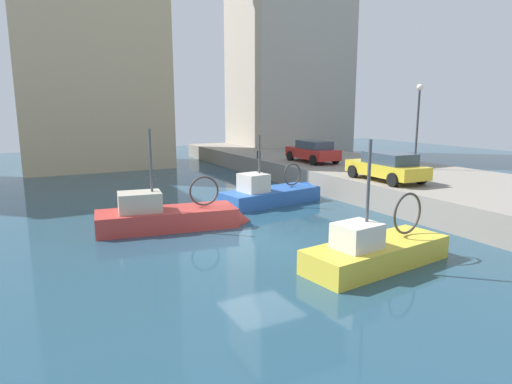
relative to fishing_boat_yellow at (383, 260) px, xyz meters
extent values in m
plane|color=navy|center=(-2.38, 3.56, -0.11)|extent=(80.00, 80.00, 0.00)
cube|color=gray|center=(9.12, 3.56, 0.49)|extent=(9.00, 56.00, 1.20)
cube|color=gold|center=(-0.31, -0.04, -0.11)|extent=(5.09, 2.28, 1.46)
cone|color=gold|center=(2.48, 0.31, -0.11)|extent=(1.08, 1.60, 1.50)
cube|color=#B2A893|center=(-0.31, -0.04, 0.55)|extent=(4.87, 2.12, 0.08)
cube|color=beige|center=(-1.21, -0.16, 0.97)|extent=(1.37, 1.20, 0.77)
cylinder|color=#4C4C51|center=(-0.83, -0.11, 2.15)|extent=(0.10, 0.10, 3.21)
torus|color=#3F3833|center=(1.06, 0.13, 1.33)|extent=(1.35, 0.25, 1.35)
sphere|color=white|center=(-1.89, 0.68, 0.11)|extent=(0.32, 0.32, 0.32)
cube|color=#BC3833|center=(-4.72, 7.06, -0.11)|extent=(5.62, 2.58, 1.53)
cone|color=#BC3833|center=(-1.70, 6.63, -0.11)|extent=(1.12, 1.76, 1.65)
cube|color=#9E7A51|center=(-4.72, 7.06, 0.58)|extent=(5.39, 2.41, 0.08)
cube|color=#B7AD99|center=(-5.74, 7.21, 1.02)|extent=(1.76, 1.40, 0.79)
cylinder|color=#4C4C51|center=(-5.26, 7.14, 2.21)|extent=(0.10, 0.10, 3.27)
torus|color=#3F3833|center=(-3.22, 6.85, 1.30)|extent=(1.22, 0.25, 1.22)
sphere|color=white|center=(-6.19, 8.29, 0.12)|extent=(0.32, 0.32, 0.32)
cube|color=#2D60B7|center=(1.17, 9.16, -0.11)|extent=(5.35, 2.65, 1.44)
cone|color=#2D60B7|center=(4.05, 9.62, -0.11)|extent=(1.15, 1.79, 1.67)
cube|color=#B2A893|center=(1.17, 9.16, 0.54)|extent=(5.12, 2.47, 0.08)
cube|color=beige|center=(0.13, 8.99, 1.03)|extent=(1.35, 1.42, 0.91)
cylinder|color=#4C4C51|center=(0.48, 9.05, 1.94)|extent=(0.10, 0.10, 2.80)
torus|color=#3F3833|center=(2.59, 9.39, 1.23)|extent=(1.16, 0.26, 1.16)
sphere|color=white|center=(-0.50, 9.92, 0.10)|extent=(0.32, 0.32, 0.32)
cube|color=red|center=(7.10, 14.13, 1.68)|extent=(1.72, 4.11, 0.64)
cube|color=#384756|center=(7.10, 13.92, 2.25)|extent=(1.50, 2.31, 0.50)
cylinder|color=black|center=(6.29, 15.53, 1.41)|extent=(0.23, 0.64, 0.64)
cylinder|color=black|center=(7.95, 15.50, 1.41)|extent=(0.23, 0.64, 0.64)
cylinder|color=black|center=(6.25, 12.75, 1.41)|extent=(0.23, 0.64, 0.64)
cylinder|color=black|center=(7.91, 12.73, 1.41)|extent=(0.23, 0.64, 0.64)
cube|color=gold|center=(6.03, 6.31, 1.66)|extent=(1.89, 4.40, 0.59)
cube|color=#384756|center=(6.02, 6.10, 2.22)|extent=(1.60, 2.49, 0.53)
cylinder|color=black|center=(5.25, 7.82, 1.41)|extent=(0.25, 0.65, 0.64)
cylinder|color=black|center=(6.94, 7.74, 1.41)|extent=(0.25, 0.65, 0.64)
cylinder|color=black|center=(5.11, 4.89, 1.41)|extent=(0.25, 0.65, 0.64)
cylinder|color=black|center=(6.80, 4.81, 1.41)|extent=(0.25, 0.65, 0.64)
cylinder|color=#2D2D33|center=(4.97, 17.56, 1.36)|extent=(0.28, 0.28, 0.55)
cylinder|color=#38383D|center=(10.62, 8.75, 3.34)|extent=(0.12, 0.12, 4.50)
sphere|color=#F2EACC|center=(10.62, 8.75, 5.74)|extent=(0.36, 0.36, 0.36)
cube|color=#B2A899|center=(13.65, 27.75, 10.66)|extent=(10.13, 7.68, 21.55)
cube|color=#D1B284|center=(-4.40, 27.92, 11.31)|extent=(10.79, 8.07, 22.84)
camera|label=1|loc=(-9.50, -9.71, 4.65)|focal=31.06mm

